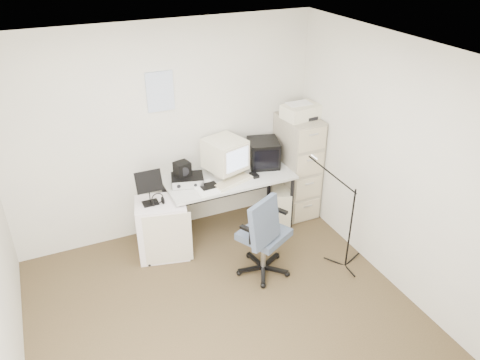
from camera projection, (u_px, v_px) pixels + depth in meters
name	position (u px, v px, depth m)	size (l,w,h in m)	color
floor	(229.00, 322.00, 4.48)	(3.60, 3.60, 0.01)	#3A301B
ceiling	(224.00, 62.00, 3.26)	(3.60, 3.60, 0.01)	white
wall_back	(165.00, 134.00, 5.30)	(3.60, 0.02, 2.50)	beige
wall_right	(398.00, 170.00, 4.52)	(0.02, 3.60, 2.50)	beige
wall_calendar	(160.00, 92.00, 5.04)	(0.30, 0.02, 0.44)	white
filing_cabinet	(297.00, 166.00, 5.91)	(0.40, 0.60, 1.30)	#9E957D
printer	(301.00, 112.00, 5.55)	(0.42, 0.29, 0.16)	beige
desk	(229.00, 203.00, 5.68)	(1.50, 0.70, 0.73)	beige
crt_monitor	(225.00, 157.00, 5.45)	(0.40, 0.42, 0.44)	beige
crt_tv	(263.00, 153.00, 5.69)	(0.35, 0.37, 0.32)	black
desk_speaker	(247.00, 163.00, 5.65)	(0.08, 0.08, 0.14)	beige
keyboard	(233.00, 182.00, 5.36)	(0.49, 0.18, 0.03)	beige
mouse	(254.00, 175.00, 5.49)	(0.07, 0.12, 0.04)	black
radio_receiver	(187.00, 180.00, 5.32)	(0.36, 0.26, 0.10)	black
radio_speaker	(182.00, 169.00, 5.27)	(0.16, 0.15, 0.16)	black
papers	(206.00, 188.00, 5.24)	(0.24, 0.33, 0.02)	white
pc_tower	(281.00, 202.00, 5.94)	(0.22, 0.49, 0.46)	beige
office_chair	(264.00, 233.00, 4.88)	(0.59, 0.59, 1.01)	#4C5E74
side_cart	(162.00, 228.00, 5.25)	(0.55, 0.44, 0.68)	silver
music_stand	(149.00, 187.00, 4.97)	(0.28, 0.15, 0.41)	black
headphones	(158.00, 201.00, 5.03)	(0.15, 0.15, 0.03)	black
mic_stand	(352.00, 217.00, 4.90)	(0.02, 0.02, 1.28)	black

